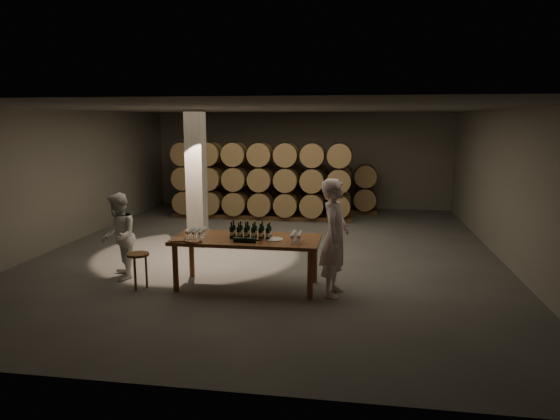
% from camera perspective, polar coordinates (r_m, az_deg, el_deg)
% --- Properties ---
extents(room, '(12.00, 12.00, 12.00)m').
position_cam_1_polar(room, '(11.81, -9.53, 3.48)').
color(room, '#4C4A47').
rests_on(room, ground).
extents(tasting_table, '(2.60, 1.10, 0.90)m').
position_cam_1_polar(tasting_table, '(8.91, -3.83, -3.86)').
color(tasting_table, brown).
rests_on(tasting_table, ground).
extents(barrel_stack_back, '(6.26, 0.95, 1.57)m').
position_cam_1_polar(barrel_stack_back, '(16.45, 0.14, 2.80)').
color(barrel_stack_back, brown).
rests_on(barrel_stack_back, ground).
extents(barrel_stack_front, '(5.48, 0.95, 2.31)m').
position_cam_1_polar(barrel_stack_front, '(15.11, -2.14, 3.54)').
color(barrel_stack_front, brown).
rests_on(barrel_stack_front, ground).
extents(bottle_cluster, '(0.73, 0.23, 0.31)m').
position_cam_1_polar(bottle_cluster, '(8.83, -3.39, -2.55)').
color(bottle_cluster, black).
rests_on(bottle_cluster, tasting_table).
extents(lying_bottles, '(0.49, 0.09, 0.09)m').
position_cam_1_polar(lying_bottles, '(8.56, -3.98, -3.42)').
color(lying_bottles, black).
rests_on(lying_bottles, tasting_table).
extents(glass_cluster_left, '(0.30, 0.41, 0.16)m').
position_cam_1_polar(glass_cluster_left, '(9.02, -9.52, -2.38)').
color(glass_cluster_left, silver).
rests_on(glass_cluster_left, tasting_table).
extents(glass_cluster_right, '(0.19, 0.41, 0.16)m').
position_cam_1_polar(glass_cluster_right, '(8.59, 1.90, -2.85)').
color(glass_cluster_right, silver).
rests_on(glass_cluster_right, tasting_table).
extents(plate, '(0.31, 0.31, 0.02)m').
position_cam_1_polar(plate, '(8.73, -0.65, -3.37)').
color(plate, white).
rests_on(plate, tasting_table).
extents(notebook_near, '(0.28, 0.25, 0.03)m').
position_cam_1_polar(notebook_near, '(8.68, -9.91, -3.56)').
color(notebook_near, brown).
rests_on(notebook_near, tasting_table).
extents(notebook_corner, '(0.33, 0.37, 0.03)m').
position_cam_1_polar(notebook_corner, '(8.88, -11.64, -3.33)').
color(notebook_corner, brown).
rests_on(notebook_corner, tasting_table).
extents(pen, '(0.14, 0.05, 0.01)m').
position_cam_1_polar(pen, '(8.66, -9.35, -3.65)').
color(pen, black).
rests_on(pen, tasting_table).
extents(stool, '(0.39, 0.39, 0.65)m').
position_cam_1_polar(stool, '(9.21, -15.90, -5.49)').
color(stool, brown).
rests_on(stool, ground).
extents(person_man, '(0.59, 0.80, 2.01)m').
position_cam_1_polar(person_man, '(8.49, 6.27, -3.15)').
color(person_man, '#F6D5D8').
rests_on(person_man, ground).
extents(person_woman, '(0.92, 0.99, 1.63)m').
position_cam_1_polar(person_woman, '(9.83, -17.95, -2.88)').
color(person_woman, white).
rests_on(person_woman, ground).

